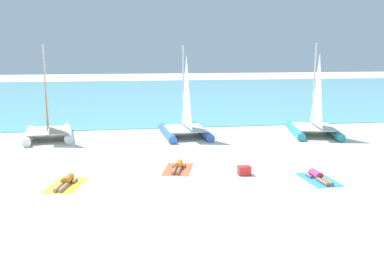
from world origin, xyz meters
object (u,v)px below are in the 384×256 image
sunbather_left (66,181)px  cooler_box (244,171)px  sailboat_blue (185,123)px  towel_middle (178,169)px  sunbather_right (318,176)px  towel_left (66,185)px  sunbather_middle (178,166)px  sailboat_white (48,125)px  towel_right (318,179)px  sailboat_teal (314,122)px

sunbather_left → cooler_box: (6.79, 0.20, 0.05)m
sailboat_blue → towel_middle: (-1.13, -6.45, -0.76)m
sunbather_right → cooler_box: (-2.64, 0.93, 0.05)m
towel_left → sunbather_middle: (4.31, 1.47, 0.13)m
sunbather_middle → sailboat_blue: bearing=94.5°
towel_left → sunbather_left: size_ratio=1.22×
towel_left → sunbather_middle: sunbather_middle is taller
sailboat_white → cooler_box: sailboat_white is taller
towel_right → sailboat_blue: bearing=115.1°
sunbather_left → towel_middle: 4.49m
sailboat_teal → sunbather_middle: (-8.56, -5.73, -0.65)m
sunbather_right → sailboat_teal: bearing=62.8°
sunbather_left → cooler_box: 6.80m
sailboat_blue → sunbather_right: bearing=-69.0°
towel_right → towel_middle: bearing=157.5°
towel_left → sailboat_teal: bearing=29.2°
towel_right → sunbather_right: 0.14m
sailboat_teal → towel_left: bearing=-139.1°
sailboat_teal → sunbather_middle: 10.32m
sailboat_white → towel_middle: bearing=-56.2°
sunbather_left → sailboat_white: bearing=116.2°
sunbather_middle → cooler_box: (2.49, -1.20, 0.05)m
sailboat_white → towel_middle: (6.45, -6.91, -0.77)m
sailboat_blue → towel_right: size_ratio=2.70×
sunbather_middle → sunbather_left: bearing=-147.5°
sailboat_blue → sunbather_right: size_ratio=3.28×
towel_right → sunbather_right: (-0.00, 0.07, 0.13)m
sailboat_blue → sailboat_teal: size_ratio=0.98×
towel_left → sunbather_right: bearing=-4.0°
sunbather_right → sailboat_white: bearing=138.6°
sunbather_left → cooler_box: size_ratio=3.12×
sailboat_teal → sunbather_right: size_ratio=3.34×
sailboat_white → sunbather_middle: 9.44m
sunbather_middle → cooler_box: 2.77m
sunbather_middle → towel_right: bearing=-8.7°
sunbather_left → towel_middle: sunbather_left is taller
sunbather_right → sunbather_middle: bearing=153.8°
towel_middle → towel_right: 5.58m
cooler_box → sunbather_middle: bearing=154.3°
sailboat_white → sunbather_right: (11.60, -8.98, -0.64)m
sailboat_teal → cooler_box: bearing=-119.5°
sunbather_middle → sunbather_right: 5.56m
sailboat_blue → towel_left: bearing=-128.9°
towel_right → cooler_box: cooler_box is taller
sunbather_middle → towel_right: size_ratio=0.82×
towel_right → sunbather_right: bearing=93.7°
sailboat_blue → towel_right: bearing=-69.2°
cooler_box → towel_left: bearing=-177.7°
sailboat_blue → towel_right: sailboat_blue is taller
sailboat_blue → sunbather_left: 9.51m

